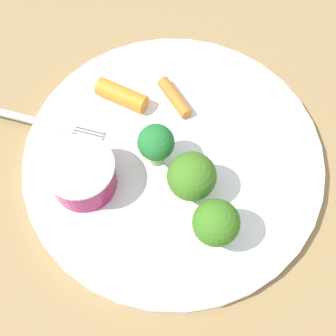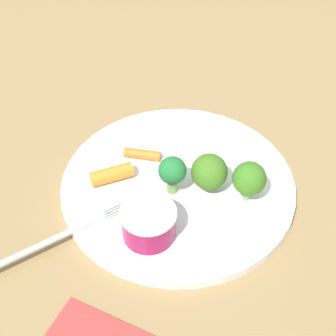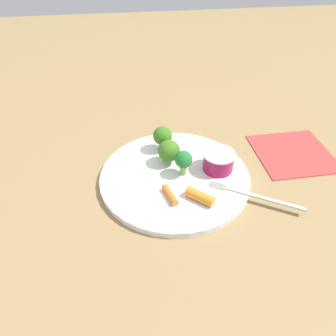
{
  "view_description": "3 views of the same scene",
  "coord_description": "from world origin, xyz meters",
  "px_view_note": "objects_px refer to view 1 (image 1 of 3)",
  "views": [
    {
      "loc": [
        -0.18,
        0.05,
        0.38
      ],
      "look_at": [
        -0.01,
        0.01,
        0.02
      ],
      "focal_mm": 48.68,
      "sensor_mm": 36.0,
      "label": 1
    },
    {
      "loc": [
        -0.17,
        0.37,
        0.44
      ],
      "look_at": [
        0.02,
        -0.01,
        0.02
      ],
      "focal_mm": 53.82,
      "sensor_mm": 36.0,
      "label": 2
    },
    {
      "loc": [
        0.43,
        -0.07,
        0.39
      ],
      "look_at": [
        0.0,
        -0.01,
        0.03
      ],
      "focal_mm": 33.71,
      "sensor_mm": 36.0,
      "label": 3
    }
  ],
  "objects_px": {
    "carrot_stick_1": "(122,95)",
    "fork": "(25,119)",
    "broccoli_floret_0": "(156,142)",
    "carrot_stick_0": "(175,97)",
    "broccoli_floret_1": "(192,177)",
    "broccoli_floret_2": "(216,223)",
    "plate": "(173,159)",
    "sauce_cup": "(82,175)"
  },
  "relations": [
    {
      "from": "carrot_stick_1",
      "to": "fork",
      "type": "xyz_separation_m",
      "value": [
        0.0,
        0.09,
        -0.01
      ]
    },
    {
      "from": "broccoli_floret_0",
      "to": "carrot_stick_0",
      "type": "xyz_separation_m",
      "value": [
        0.06,
        -0.03,
        -0.03
      ]
    },
    {
      "from": "broccoli_floret_1",
      "to": "broccoli_floret_2",
      "type": "xyz_separation_m",
      "value": [
        -0.04,
        -0.01,
        0.0
      ]
    },
    {
      "from": "broccoli_floret_1",
      "to": "carrot_stick_1",
      "type": "xyz_separation_m",
      "value": [
        0.11,
        0.04,
        -0.02
      ]
    },
    {
      "from": "broccoli_floret_0",
      "to": "broccoli_floret_1",
      "type": "bearing_deg",
      "value": -150.56
    },
    {
      "from": "broccoli_floret_0",
      "to": "carrot_stick_0",
      "type": "bearing_deg",
      "value": -30.48
    },
    {
      "from": "broccoli_floret_2",
      "to": "carrot_stick_0",
      "type": "height_order",
      "value": "broccoli_floret_2"
    },
    {
      "from": "carrot_stick_0",
      "to": "carrot_stick_1",
      "type": "distance_m",
      "value": 0.05
    },
    {
      "from": "broccoli_floret_1",
      "to": "carrot_stick_1",
      "type": "distance_m",
      "value": 0.11
    },
    {
      "from": "broccoli_floret_2",
      "to": "carrot_stick_1",
      "type": "relative_size",
      "value": 1.03
    },
    {
      "from": "broccoli_floret_2",
      "to": "carrot_stick_0",
      "type": "distance_m",
      "value": 0.14
    },
    {
      "from": "broccoli_floret_1",
      "to": "broccoli_floret_2",
      "type": "height_order",
      "value": "broccoli_floret_2"
    },
    {
      "from": "fork",
      "to": "plate",
      "type": "bearing_deg",
      "value": -120.92
    },
    {
      "from": "carrot_stick_0",
      "to": "carrot_stick_1",
      "type": "bearing_deg",
      "value": 74.04
    },
    {
      "from": "sauce_cup",
      "to": "carrot_stick_0",
      "type": "bearing_deg",
      "value": -57.91
    },
    {
      "from": "sauce_cup",
      "to": "broccoli_floret_2",
      "type": "xyz_separation_m",
      "value": [
        -0.08,
        -0.09,
        0.01
      ]
    },
    {
      "from": "plate",
      "to": "carrot_stick_0",
      "type": "height_order",
      "value": "carrot_stick_0"
    },
    {
      "from": "plate",
      "to": "broccoli_floret_1",
      "type": "distance_m",
      "value": 0.05
    },
    {
      "from": "broccoli_floret_0",
      "to": "carrot_stick_1",
      "type": "xyz_separation_m",
      "value": [
        0.07,
        0.02,
        -0.02
      ]
    },
    {
      "from": "broccoli_floret_0",
      "to": "fork",
      "type": "bearing_deg",
      "value": 56.17
    },
    {
      "from": "plate",
      "to": "broccoli_floret_2",
      "type": "bearing_deg",
      "value": -171.65
    },
    {
      "from": "carrot_stick_0",
      "to": "fork",
      "type": "height_order",
      "value": "carrot_stick_0"
    },
    {
      "from": "plate",
      "to": "sauce_cup",
      "type": "relative_size",
      "value": 4.62
    },
    {
      "from": "broccoli_floret_1",
      "to": "fork",
      "type": "distance_m",
      "value": 0.17
    },
    {
      "from": "plate",
      "to": "broccoli_floret_0",
      "type": "height_order",
      "value": "broccoli_floret_0"
    },
    {
      "from": "sauce_cup",
      "to": "carrot_stick_1",
      "type": "distance_m",
      "value": 0.09
    },
    {
      "from": "sauce_cup",
      "to": "plate",
      "type": "bearing_deg",
      "value": -86.4
    },
    {
      "from": "sauce_cup",
      "to": "broccoli_floret_0",
      "type": "xyz_separation_m",
      "value": [
        0.01,
        -0.07,
        0.01
      ]
    },
    {
      "from": "sauce_cup",
      "to": "broccoli_floret_1",
      "type": "bearing_deg",
      "value": -109.22
    },
    {
      "from": "broccoli_floret_1",
      "to": "plate",
      "type": "bearing_deg",
      "value": 8.82
    },
    {
      "from": "sauce_cup",
      "to": "fork",
      "type": "xyz_separation_m",
      "value": [
        0.08,
        0.04,
        -0.02
      ]
    },
    {
      "from": "sauce_cup",
      "to": "broccoli_floret_0",
      "type": "relative_size",
      "value": 1.2
    },
    {
      "from": "broccoli_floret_0",
      "to": "broccoli_floret_2",
      "type": "relative_size",
      "value": 0.96
    },
    {
      "from": "broccoli_floret_2",
      "to": "carrot_stick_1",
      "type": "height_order",
      "value": "broccoli_floret_2"
    },
    {
      "from": "sauce_cup",
      "to": "fork",
      "type": "bearing_deg",
      "value": 27.97
    },
    {
      "from": "plate",
      "to": "broccoli_floret_2",
      "type": "height_order",
      "value": "broccoli_floret_2"
    },
    {
      "from": "carrot_stick_1",
      "to": "broccoli_floret_0",
      "type": "bearing_deg",
      "value": -167.23
    },
    {
      "from": "plate",
      "to": "carrot_stick_1",
      "type": "bearing_deg",
      "value": 23.73
    },
    {
      "from": "sauce_cup",
      "to": "fork",
      "type": "distance_m",
      "value": 0.09
    },
    {
      "from": "broccoli_floret_1",
      "to": "fork",
      "type": "xyz_separation_m",
      "value": [
        0.11,
        0.13,
        -0.03
      ]
    },
    {
      "from": "sauce_cup",
      "to": "broccoli_floret_1",
      "type": "xyz_separation_m",
      "value": [
        -0.03,
        -0.09,
        0.01
      ]
    },
    {
      "from": "broccoli_floret_1",
      "to": "carrot_stick_0",
      "type": "bearing_deg",
      "value": -7.2
    }
  ]
}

